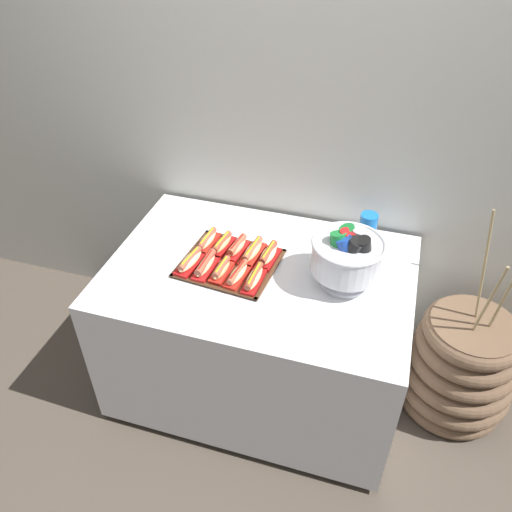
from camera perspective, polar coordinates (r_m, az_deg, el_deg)
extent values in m
plane|color=#4C4238|center=(2.80, 0.33, -13.57)|extent=(10.00, 10.00, 0.00)
cube|color=beige|center=(2.41, 4.17, 16.29)|extent=(6.00, 0.10, 2.60)
cube|color=silver|center=(2.49, 0.36, -7.88)|extent=(1.33, 0.90, 0.72)
cylinder|color=black|center=(2.75, -13.04, -15.56)|extent=(0.05, 0.05, 0.04)
cylinder|color=black|center=(2.55, 10.62, -21.45)|extent=(0.05, 0.05, 0.04)
cylinder|color=black|center=(3.12, -7.54, -6.38)|extent=(0.05, 0.05, 0.04)
cylinder|color=black|center=(2.95, 12.54, -10.60)|extent=(0.05, 0.05, 0.04)
cylinder|color=brown|center=(2.68, 21.68, -11.12)|extent=(0.39, 0.39, 0.55)
torus|color=brown|center=(2.85, 20.58, -14.16)|extent=(0.51, 0.51, 0.08)
torus|color=brown|center=(2.78, 21.01, -12.99)|extent=(0.53, 0.53, 0.08)
torus|color=brown|center=(2.72, 21.45, -11.76)|extent=(0.52, 0.52, 0.08)
torus|color=brown|center=(2.65, 21.91, -10.47)|extent=(0.49, 0.49, 0.08)
torus|color=brown|center=(2.59, 22.39, -9.11)|extent=(0.47, 0.47, 0.08)
torus|color=brown|center=(2.52, 22.88, -7.69)|extent=(0.44, 0.44, 0.08)
cylinder|color=#937F56|center=(2.36, 23.95, -1.10)|extent=(0.08, 0.03, 0.55)
cylinder|color=#937F56|center=(2.37, 25.94, -3.90)|extent=(0.03, 0.04, 0.41)
cylinder|color=#937F56|center=(2.31, 24.44, -4.50)|extent=(0.03, 0.07, 0.41)
cube|color=#472B19|center=(2.27, -2.93, -0.87)|extent=(0.44, 0.40, 0.01)
cube|color=#472B19|center=(2.15, -4.83, -3.41)|extent=(0.40, 0.05, 0.01)
cube|color=#472B19|center=(2.39, -1.24, 1.68)|extent=(0.40, 0.05, 0.01)
cube|color=#472B19|center=(2.34, -7.28, 0.40)|extent=(0.05, 0.36, 0.01)
cube|color=#472B19|center=(2.21, 1.66, -1.93)|extent=(0.05, 0.36, 0.01)
cube|color=#B21414|center=(2.26, -7.26, -0.93)|extent=(0.09, 0.19, 0.02)
ellipsoid|color=beige|center=(2.25, -7.31, -0.50)|extent=(0.08, 0.17, 0.04)
cylinder|color=#9E4C38|center=(2.24, -7.33, -0.26)|extent=(0.05, 0.16, 0.03)
cylinder|color=yellow|center=(2.23, -7.36, 0.00)|extent=(0.03, 0.13, 0.01)
cube|color=red|center=(2.23, -5.57, -1.39)|extent=(0.07, 0.18, 0.02)
ellipsoid|color=beige|center=(2.22, -5.60, -0.94)|extent=(0.06, 0.17, 0.04)
cylinder|color=#9E4C38|center=(2.21, -5.62, -0.68)|extent=(0.04, 0.16, 0.03)
cylinder|color=red|center=(2.20, -5.65, -0.38)|extent=(0.01, 0.14, 0.01)
cube|color=red|center=(2.21, -3.83, -1.86)|extent=(0.07, 0.16, 0.02)
ellipsoid|color=tan|center=(2.19, -3.85, -1.44)|extent=(0.06, 0.14, 0.04)
cylinder|color=#9E4C38|center=(2.19, -3.86, -1.21)|extent=(0.04, 0.13, 0.03)
cylinder|color=yellow|center=(2.18, -3.88, -0.93)|extent=(0.02, 0.11, 0.01)
cube|color=red|center=(2.18, -2.04, -2.35)|extent=(0.08, 0.17, 0.02)
ellipsoid|color=beige|center=(2.17, -2.05, -1.96)|extent=(0.07, 0.16, 0.04)
cylinder|color=#A8563D|center=(2.16, -2.06, -1.74)|extent=(0.05, 0.16, 0.03)
cylinder|color=red|center=(2.16, -2.07, -1.50)|extent=(0.03, 0.13, 0.01)
cube|color=#B21414|center=(2.16, -0.22, -2.83)|extent=(0.07, 0.18, 0.02)
ellipsoid|color=#E0BC7F|center=(2.15, -0.22, -2.41)|extent=(0.06, 0.17, 0.04)
cylinder|color=brown|center=(2.14, -0.22, -2.18)|extent=(0.04, 0.17, 0.03)
cylinder|color=yellow|center=(2.13, -0.22, -1.93)|extent=(0.01, 0.14, 0.01)
cube|color=red|center=(2.38, -5.42, 1.40)|extent=(0.07, 0.17, 0.02)
ellipsoid|color=beige|center=(2.37, -5.44, 1.78)|extent=(0.06, 0.16, 0.04)
cylinder|color=#9E4C38|center=(2.36, -5.46, 1.99)|extent=(0.04, 0.15, 0.03)
cylinder|color=yellow|center=(2.35, -5.48, 2.24)|extent=(0.02, 0.13, 0.01)
cube|color=#B21414|center=(2.35, -3.78, 0.99)|extent=(0.08, 0.18, 0.02)
ellipsoid|color=tan|center=(2.34, -3.80, 1.39)|extent=(0.07, 0.16, 0.04)
cylinder|color=brown|center=(2.33, -3.81, 1.60)|extent=(0.05, 0.15, 0.03)
cylinder|color=yellow|center=(2.32, -3.82, 1.86)|extent=(0.02, 0.12, 0.01)
cube|color=red|center=(2.32, -2.10, 0.57)|extent=(0.08, 0.16, 0.02)
ellipsoid|color=beige|center=(2.31, -2.12, 1.04)|extent=(0.07, 0.15, 0.04)
cylinder|color=#A8563D|center=(2.30, -2.12, 1.31)|extent=(0.05, 0.14, 0.03)
cylinder|color=red|center=(2.29, -2.13, 1.59)|extent=(0.02, 0.12, 0.01)
cube|color=red|center=(2.30, -0.39, 0.14)|extent=(0.09, 0.19, 0.02)
ellipsoid|color=#E0BC7F|center=(2.29, -0.39, 0.59)|extent=(0.07, 0.17, 0.04)
cylinder|color=#A8563D|center=(2.28, -0.40, 0.84)|extent=(0.05, 0.17, 0.03)
cylinder|color=yellow|center=(2.27, -0.40, 1.11)|extent=(0.02, 0.14, 0.01)
cube|color=#B21414|center=(2.28, 1.35, -0.30)|extent=(0.08, 0.17, 0.02)
ellipsoid|color=beige|center=(2.26, 1.36, 0.17)|extent=(0.07, 0.15, 0.04)
cylinder|color=brown|center=(2.25, 1.37, 0.44)|extent=(0.05, 0.15, 0.03)
cylinder|color=yellow|center=(2.25, 1.37, 0.72)|extent=(0.02, 0.13, 0.01)
cylinder|color=silver|center=(2.21, 9.70, -2.72)|extent=(0.21, 0.21, 0.02)
cone|color=silver|center=(2.18, 9.80, -1.98)|extent=(0.07, 0.07, 0.06)
cylinder|color=silver|center=(2.12, 10.07, -0.04)|extent=(0.29, 0.29, 0.13)
torus|color=silver|center=(2.08, 10.26, 1.38)|extent=(0.30, 0.30, 0.02)
cylinder|color=black|center=(2.08, 11.79, 0.47)|extent=(0.11, 0.10, 0.13)
cylinder|color=#B7BCC6|center=(2.12, 11.14, 1.46)|extent=(0.10, 0.09, 0.13)
cylinder|color=#197A33|center=(2.14, 10.41, 1.83)|extent=(0.12, 0.10, 0.15)
cylinder|color=red|center=(2.11, 9.83, 1.30)|extent=(0.08, 0.08, 0.13)
cylinder|color=#197A33|center=(2.08, 9.12, 0.97)|extent=(0.10, 0.10, 0.14)
cylinder|color=#1E47B2|center=(2.07, 10.13, 0.51)|extent=(0.13, 0.10, 0.15)
cylinder|color=black|center=(2.07, 10.41, 0.48)|extent=(0.11, 0.08, 0.14)
cylinder|color=blue|center=(2.39, 12.11, 2.07)|extent=(0.08, 0.08, 0.12)
cylinder|color=blue|center=(2.38, 12.18, 2.47)|extent=(0.08, 0.08, 0.12)
cylinder|color=blue|center=(2.36, 12.24, 2.89)|extent=(0.08, 0.08, 0.12)
cylinder|color=blue|center=(2.35, 12.31, 3.30)|extent=(0.08, 0.08, 0.12)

